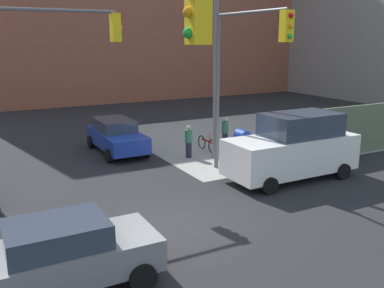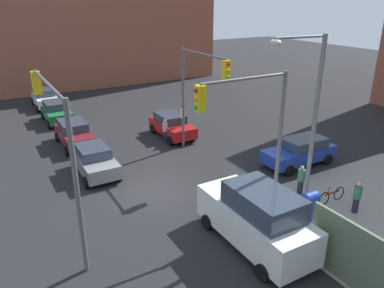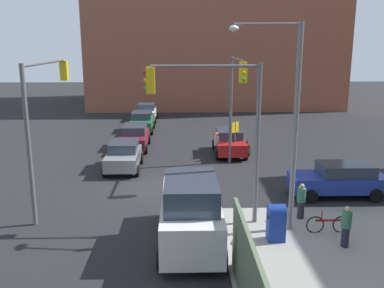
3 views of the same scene
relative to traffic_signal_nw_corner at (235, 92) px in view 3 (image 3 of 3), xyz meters
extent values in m
plane|color=black|center=(2.59, -4.50, -4.60)|extent=(120.00, 120.00, 0.00)
cube|color=#93513D|center=(-29.41, 0.94, 5.15)|extent=(16.00, 28.00, 19.50)
cylinder|color=#59595B|center=(-1.91, 0.00, -1.35)|extent=(0.18, 0.18, 6.50)
cylinder|color=#59595B|center=(0.44, 0.00, 1.78)|extent=(4.68, 0.12, 0.12)
cube|color=yellow|center=(2.78, 0.00, 1.25)|extent=(0.32, 0.36, 1.00)
sphere|color=red|center=(2.96, 0.00, 1.57)|extent=(0.18, 0.18, 0.18)
sphere|color=orange|center=(2.96, 0.00, 1.25)|extent=(0.18, 0.18, 0.18)
sphere|color=green|center=(2.96, 0.00, 0.93)|extent=(0.18, 0.18, 0.18)
cylinder|color=#59595B|center=(7.09, -9.00, -1.35)|extent=(0.18, 0.18, 6.50)
cylinder|color=#59595B|center=(4.13, -9.00, 1.78)|extent=(5.93, 0.12, 0.12)
cube|color=yellow|center=(1.17, -9.00, 1.25)|extent=(0.32, 0.36, 1.00)
sphere|color=red|center=(0.99, -9.00, 1.57)|extent=(0.18, 0.18, 0.18)
sphere|color=orange|center=(0.99, -9.00, 1.25)|extent=(0.18, 0.18, 0.18)
sphere|color=green|center=(0.99, -9.00, 0.93)|extent=(0.18, 0.18, 0.18)
cylinder|color=#59595B|center=(7.09, 0.00, -1.35)|extent=(0.18, 0.18, 6.50)
cylinder|color=#59595B|center=(7.09, -2.09, 1.78)|extent=(0.12, 4.18, 0.12)
cube|color=yellow|center=(7.09, -4.18, 1.25)|extent=(0.36, 0.32, 1.00)
sphere|color=red|center=(7.09, -4.36, 1.57)|extent=(0.18, 0.18, 0.18)
sphere|color=orange|center=(7.09, -4.36, 1.25)|extent=(0.18, 0.18, 0.18)
sphere|color=green|center=(7.09, -4.36, 0.93)|extent=(0.18, 0.18, 0.18)
cylinder|color=slate|center=(7.79, 1.30, -0.60)|extent=(0.20, 0.20, 8.00)
cylinder|color=slate|center=(7.66, 0.11, 3.30)|extent=(0.37, 2.40, 0.10)
ellipsoid|color=silver|center=(7.52, -1.08, 3.15)|extent=(0.56, 0.36, 0.24)
cylinder|color=#4C4C4C|center=(-2.81, 0.42, -3.40)|extent=(0.08, 0.08, 2.40)
cube|color=yellow|center=(-2.81, 0.42, -2.55)|extent=(0.48, 0.48, 0.64)
cube|color=navy|center=(8.79, 0.50, -4.03)|extent=(0.56, 0.64, 1.15)
cylinder|color=navy|center=(8.79, 0.50, -3.45)|extent=(0.56, 0.64, 0.56)
cube|color=slate|center=(-0.56, -6.36, -3.91)|extent=(3.82, 1.80, 0.75)
cube|color=#2D3847|center=(-0.86, -6.36, -3.26)|extent=(2.14, 1.58, 0.55)
cylinder|color=black|center=(0.74, -5.46, -4.28)|extent=(0.64, 0.22, 0.64)
cylinder|color=black|center=(0.74, -7.26, -4.28)|extent=(0.64, 0.22, 0.64)
cylinder|color=black|center=(-1.86, -5.46, -4.28)|extent=(0.64, 0.22, 0.64)
cylinder|color=black|center=(-1.86, -7.26, -4.28)|extent=(0.64, 0.22, 0.64)
cube|color=#1E6638|center=(-11.53, -6.24, -3.91)|extent=(4.01, 1.80, 0.75)
cube|color=#2D3847|center=(-11.85, -6.24, -3.26)|extent=(2.25, 1.58, 0.55)
cylinder|color=black|center=(-10.16, -5.34, -4.28)|extent=(0.64, 0.22, 0.64)
cylinder|color=black|center=(-10.16, -7.14, -4.28)|extent=(0.64, 0.22, 0.64)
cylinder|color=black|center=(-12.89, -5.34, -4.28)|extent=(0.64, 0.22, 0.64)
cylinder|color=black|center=(-12.89, -7.14, -4.28)|extent=(0.64, 0.22, 0.64)
cube|color=maroon|center=(-5.65, -6.25, -3.91)|extent=(4.31, 1.80, 0.75)
cube|color=#2D3847|center=(-6.00, -6.25, -3.26)|extent=(2.42, 1.58, 0.55)
cylinder|color=black|center=(-4.18, -5.35, -4.28)|extent=(0.64, 0.22, 0.64)
cylinder|color=black|center=(-4.18, -7.15, -4.28)|extent=(0.64, 0.22, 0.64)
cylinder|color=black|center=(-7.12, -5.35, -4.28)|extent=(0.64, 0.22, 0.64)
cylinder|color=black|center=(-7.12, -7.15, -4.28)|extent=(0.64, 0.22, 0.64)
cube|color=#B21919|center=(-3.93, 0.20, -3.91)|extent=(4.17, 1.80, 0.75)
cube|color=#2D3847|center=(-4.26, 0.20, -3.26)|extent=(2.34, 1.58, 0.55)
cylinder|color=black|center=(-2.51, 1.10, -4.28)|extent=(0.64, 0.22, 0.64)
cylinder|color=black|center=(-2.51, -0.70, -4.28)|extent=(0.64, 0.22, 0.64)
cylinder|color=black|center=(-5.35, 1.10, -4.28)|extent=(0.64, 0.22, 0.64)
cylinder|color=black|center=(-5.35, -0.70, -4.28)|extent=(0.64, 0.22, 0.64)
cube|color=#1E389E|center=(4.12, 4.50, -3.91)|extent=(1.80, 4.49, 0.75)
cube|color=#2D3847|center=(4.12, 4.86, -3.26)|extent=(1.58, 2.51, 0.55)
cylinder|color=black|center=(5.02, 2.98, -4.28)|extent=(0.22, 0.64, 0.64)
cylinder|color=black|center=(3.22, 2.98, -4.28)|extent=(0.22, 0.64, 0.64)
cylinder|color=black|center=(5.02, 6.03, -4.28)|extent=(0.22, 0.64, 0.64)
cylinder|color=black|center=(3.22, 6.03, -4.28)|extent=(0.22, 0.64, 0.64)
cube|color=white|center=(-16.57, -6.25, -3.91)|extent=(3.96, 1.80, 0.75)
cube|color=#2D3847|center=(-16.88, -6.25, -3.26)|extent=(2.21, 1.58, 0.55)
cylinder|color=black|center=(-15.22, -5.35, -4.28)|extent=(0.64, 0.22, 0.64)
cylinder|color=black|center=(-15.22, -7.15, -4.28)|extent=(0.64, 0.22, 0.64)
cylinder|color=black|center=(-17.91, -5.35, -4.28)|extent=(0.64, 0.22, 0.64)
cylinder|color=black|center=(-17.91, -7.15, -4.28)|extent=(0.64, 0.22, 0.64)
cube|color=white|center=(8.90, -2.70, -3.58)|extent=(5.40, 2.10, 1.40)
cube|color=#2D3847|center=(9.33, -2.70, -2.43)|extent=(3.02, 1.85, 0.90)
cylinder|color=black|center=(7.06, -3.75, -4.28)|extent=(0.64, 0.22, 0.64)
cylinder|color=black|center=(7.06, -1.65, -4.28)|extent=(0.64, 0.22, 0.64)
cylinder|color=black|center=(10.73, -3.75, -4.28)|extent=(0.64, 0.22, 0.64)
cylinder|color=black|center=(10.73, -1.65, -4.28)|extent=(0.64, 0.22, 0.64)
cylinder|color=#B2B2B7|center=(-3.21, -0.70, -3.50)|extent=(0.36, 0.36, 0.63)
sphere|color=tan|center=(-3.21, -0.70, -3.08)|extent=(0.21, 0.21, 0.21)
cylinder|color=#1E1E2D|center=(-3.21, -0.70, -4.21)|extent=(0.28, 0.28, 0.79)
cylinder|color=#2D664C|center=(9.39, 2.90, -3.54)|extent=(0.36, 0.36, 0.60)
sphere|color=tan|center=(9.39, 2.90, -3.14)|extent=(0.21, 0.21, 0.21)
cylinder|color=#1E1E2D|center=(9.39, 2.90, -4.22)|extent=(0.28, 0.28, 0.76)
cylinder|color=#2D664C|center=(6.79, 2.00, -3.56)|extent=(0.36, 0.36, 0.59)
sphere|color=tan|center=(6.79, 2.00, -3.16)|extent=(0.20, 0.20, 0.20)
cylinder|color=#1E1E2D|center=(6.79, 2.00, -4.23)|extent=(0.28, 0.28, 0.75)
torus|color=black|center=(8.19, 3.22, -4.27)|extent=(0.05, 0.71, 0.71)
torus|color=black|center=(8.19, 2.18, -4.27)|extent=(0.05, 0.71, 0.71)
cube|color=maroon|center=(8.19, 2.70, -4.09)|extent=(0.04, 1.04, 0.08)
cylinder|color=maroon|center=(8.19, 2.42, -3.85)|extent=(0.04, 0.04, 0.40)
torus|color=black|center=(-3.69, 1.50, -4.27)|extent=(0.71, 0.05, 0.71)
torus|color=black|center=(-4.73, 1.50, -4.27)|extent=(0.71, 0.05, 0.71)
cube|color=maroon|center=(-4.21, 1.50, -4.09)|extent=(1.04, 0.04, 0.08)
cylinder|color=maroon|center=(-4.49, 1.50, -3.85)|extent=(0.04, 0.04, 0.40)
camera|label=1|loc=(-2.31, -15.25, 0.83)|focal=40.00mm
camera|label=2|loc=(18.66, -11.21, 4.76)|focal=35.00mm
camera|label=3|loc=(23.52, -3.07, 2.65)|focal=40.00mm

